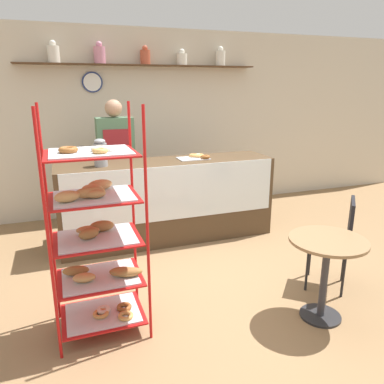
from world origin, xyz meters
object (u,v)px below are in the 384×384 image
cafe_table (326,260)px  coffee_carafe (100,153)px  person_worker (116,162)px  cafe_chair (339,234)px  pastry_rack (97,236)px  donut_tray_counter (197,157)px

cafe_table → coffee_carafe: coffee_carafe is taller
person_worker → cafe_chair: bearing=-52.1°
pastry_rack → cafe_table: 1.85m
donut_tray_counter → cafe_chair: bearing=-66.3°
pastry_rack → coffee_carafe: 1.63m
pastry_rack → cafe_table: bearing=-15.2°
cafe_table → cafe_chair: bearing=40.1°
cafe_chair → coffee_carafe: bearing=-89.1°
pastry_rack → person_worker: pastry_rack is taller
cafe_chair → cafe_table: bearing=-8.5°
pastry_rack → person_worker: (0.48, 2.10, 0.14)m
pastry_rack → cafe_chair: (2.20, -0.11, -0.25)m
pastry_rack → donut_tray_counter: bearing=48.9°
cafe_chair → donut_tray_counter: (-0.77, 1.75, 0.48)m
pastry_rack → cafe_chair: size_ratio=1.99×
cafe_chair → coffee_carafe: coffee_carafe is taller
person_worker → donut_tray_counter: size_ratio=4.57×
cafe_table → pastry_rack: bearing=164.8°
person_worker → donut_tray_counter: 1.06m
pastry_rack → cafe_table: size_ratio=2.50×
pastry_rack → cafe_chair: 2.21m
cafe_chair → pastry_rack: bearing=-51.5°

